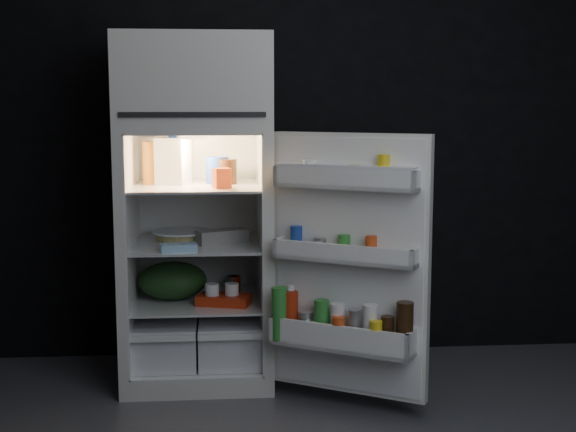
{
  "coord_description": "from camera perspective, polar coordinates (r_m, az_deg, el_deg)",
  "views": [
    {
      "loc": [
        -0.4,
        -2.84,
        1.45
      ],
      "look_at": [
        -0.08,
        1.0,
        0.9
      ],
      "focal_mm": 50.0,
      "sensor_mm": 36.0,
      "label": 1
    }
  ],
  "objects": [
    {
      "name": "wall_back",
      "position": [
        4.55,
        0.29,
        6.87
      ],
      "size": [
        4.0,
        0.0,
        2.7
      ],
      "primitive_type": "cube",
      "color": "black",
      "rests_on": "ground"
    },
    {
      "name": "wall_front",
      "position": [
        1.21,
        14.59,
        3.23
      ],
      "size": [
        4.0,
        0.0,
        2.7
      ],
      "primitive_type": "cube",
      "color": "black",
      "rests_on": "ground"
    },
    {
      "name": "refrigerator",
      "position": [
        4.19,
        -6.52,
        1.29
      ],
      "size": [
        0.76,
        0.71,
        1.78
      ],
      "color": "silver",
      "rests_on": "ground"
    },
    {
      "name": "fridge_door",
      "position": [
        3.71,
        4.19,
        -3.9
      ],
      "size": [
        0.72,
        0.53,
        1.22
      ],
      "color": "silver",
      "rests_on": "ground"
    },
    {
      "name": "milk_jug",
      "position": [
        4.19,
        -8.17,
        3.89
      ],
      "size": [
        0.19,
        0.19,
        0.24
      ],
      "primitive_type": "cube",
      "rotation": [
        0.0,
        0.0,
        -0.31
      ],
      "color": "white",
      "rests_on": "refrigerator"
    },
    {
      "name": "mayo_jar",
      "position": [
        4.2,
        -5.04,
        3.26
      ],
      "size": [
        0.16,
        0.16,
        0.14
      ],
      "primitive_type": "cylinder",
      "rotation": [
        0.0,
        0.0,
        -0.41
      ],
      "color": "navy",
      "rests_on": "refrigerator"
    },
    {
      "name": "jam_jar",
      "position": [
        4.16,
        -4.34,
        3.16
      ],
      "size": [
        0.11,
        0.11,
        0.13
      ],
      "primitive_type": "cylinder",
      "rotation": [
        0.0,
        0.0,
        0.1
      ],
      "color": "black",
      "rests_on": "refrigerator"
    },
    {
      "name": "amber_bottle",
      "position": [
        4.21,
        -9.74,
        3.74
      ],
      "size": [
        0.09,
        0.09,
        0.22
      ],
      "primitive_type": "cylinder",
      "rotation": [
        0.0,
        0.0,
        -0.06
      ],
      "color": "orange",
      "rests_on": "refrigerator"
    },
    {
      "name": "small_carton",
      "position": [
        3.96,
        -4.73,
        2.69
      ],
      "size": [
        0.1,
        0.09,
        0.1
      ],
      "primitive_type": "cube",
      "rotation": [
        0.0,
        0.0,
        0.4
      ],
      "color": "#D24618",
      "rests_on": "refrigerator"
    },
    {
      "name": "egg_carton",
      "position": [
        4.14,
        -4.7,
        -1.47
      ],
      "size": [
        0.28,
        0.2,
        0.07
      ],
      "primitive_type": "cube",
      "rotation": [
        0.0,
        0.0,
        0.4
      ],
      "color": "gray",
      "rests_on": "refrigerator"
    },
    {
      "name": "pie",
      "position": [
        4.27,
        -7.59,
        -1.43
      ],
      "size": [
        0.29,
        0.29,
        0.04
      ],
      "primitive_type": "cylinder",
      "rotation": [
        0.0,
        0.0,
        0.08
      ],
      "color": "#A29455",
      "rests_on": "refrigerator"
    },
    {
      "name": "flat_package",
      "position": [
        3.93,
        -7.79,
        -2.26
      ],
      "size": [
        0.19,
        0.11,
        0.04
      ],
      "primitive_type": "cube",
      "rotation": [
        0.0,
        0.0,
        0.17
      ],
      "color": "#92C1E2",
      "rests_on": "refrigerator"
    },
    {
      "name": "wrapped_pkg",
      "position": [
        4.33,
        -3.73,
        -1.19
      ],
      "size": [
        0.12,
        0.11,
        0.05
      ],
      "primitive_type": "cube",
      "rotation": [
        0.0,
        0.0,
        0.26
      ],
      "color": "beige",
      "rests_on": "refrigerator"
    },
    {
      "name": "produce_bag",
      "position": [
        4.24,
        -8.2,
        -4.56
      ],
      "size": [
        0.36,
        0.31,
        0.2
      ],
      "primitive_type": "ellipsoid",
      "rotation": [
        0.0,
        0.0,
        0.02
      ],
      "color": "#193815",
      "rests_on": "refrigerator"
    },
    {
      "name": "yogurt_tray",
      "position": [
        4.11,
        -4.57,
        -5.96
      ],
      "size": [
        0.29,
        0.21,
        0.05
      ],
      "primitive_type": "cube",
      "rotation": [
        0.0,
        0.0,
        -0.29
      ],
      "color": "#B42A0F",
      "rests_on": "refrigerator"
    },
    {
      "name": "small_can_red",
      "position": [
        4.37,
        -3.79,
        -4.85
      ],
      "size": [
        0.08,
        0.08,
        0.09
      ],
      "primitive_type": "cylinder",
      "rotation": [
        0.0,
        0.0,
        0.41
      ],
      "color": "#B42A0F",
      "rests_on": "refrigerator"
    },
    {
      "name": "small_can_silver",
      "position": [
        4.37,
        -3.97,
        -4.84
      ],
      "size": [
        0.08,
        0.08,
        0.09
      ],
      "primitive_type": "cylinder",
      "rotation": [
        0.0,
        0.0,
        0.35
      ],
      "color": "#B5B5BA",
      "rests_on": "refrigerator"
    }
  ]
}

